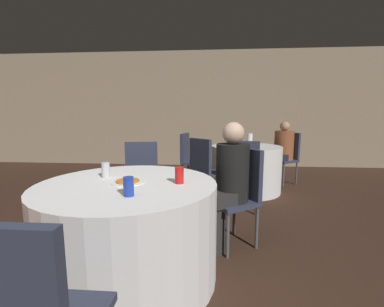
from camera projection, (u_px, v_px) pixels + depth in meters
ground_plane at (127, 281)px, 1.96m from camera, size 16.00×16.00×0.00m
wall_back at (187, 109)px, 6.37m from camera, size 16.00×0.06×2.80m
table_near at (129, 230)px, 1.98m from camera, size 1.34×1.34×0.76m
table_far at (246, 168)px, 4.27m from camera, size 1.14×1.14×0.76m
chair_near_north at (141, 175)px, 3.02m from camera, size 0.47×0.47×0.94m
chair_near_northeast at (240, 188)px, 2.48m from camera, size 0.56×0.56×0.94m
chair_far_south at (244, 170)px, 3.30m from camera, size 0.46×0.46×0.94m
chair_far_southwest at (204, 166)px, 3.59m from camera, size 0.57×0.57×0.94m
chair_far_west at (189, 155)px, 4.52m from camera, size 0.48×0.47×0.94m
chair_far_northeast at (287, 153)px, 4.73m from camera, size 0.56×0.56×0.94m
person_floral_shirt at (281, 153)px, 4.64m from camera, size 0.48×0.45×1.15m
person_black_shirt at (226, 187)px, 2.39m from camera, size 0.46×0.43×1.20m
pizza_plate_near at (128, 182)px, 1.93m from camera, size 0.25×0.25×0.02m
soda_can_blue at (129, 186)px, 1.60m from camera, size 0.07×0.07×0.12m
soda_can_red at (179, 175)px, 1.90m from camera, size 0.07×0.07×0.12m
soda_can_silver at (106, 170)px, 2.08m from camera, size 0.07×0.07×0.12m
bottle_far at (250, 140)px, 4.24m from camera, size 0.09×0.09×0.20m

